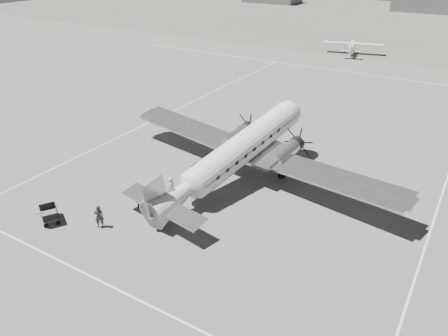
% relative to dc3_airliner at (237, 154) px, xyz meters
% --- Properties ---
extents(ground, '(260.00, 260.00, 0.00)m').
position_rel_dc3_airliner_xyz_m(ground, '(2.94, -0.58, -2.59)').
color(ground, slate).
rests_on(ground, ground).
extents(taxi_line_near, '(60.00, 0.15, 0.01)m').
position_rel_dc3_airliner_xyz_m(taxi_line_near, '(2.94, -14.58, -2.58)').
color(taxi_line_near, silver).
rests_on(taxi_line_near, ground).
extents(taxi_line_right, '(0.15, 80.00, 0.01)m').
position_rel_dc3_airliner_xyz_m(taxi_line_right, '(14.94, -0.58, -2.58)').
color(taxi_line_right, silver).
rests_on(taxi_line_right, ground).
extents(taxi_line_left, '(0.15, 60.00, 0.01)m').
position_rel_dc3_airliner_xyz_m(taxi_line_left, '(-15.06, 9.42, -2.58)').
color(taxi_line_left, silver).
rests_on(taxi_line_left, ground).
extents(taxi_line_horizon, '(90.00, 0.15, 0.01)m').
position_rel_dc3_airliner_xyz_m(taxi_line_horizon, '(2.94, 39.42, -2.58)').
color(taxi_line_horizon, silver).
rests_on(taxi_line_horizon, ground).
extents(grass_infield, '(260.00, 90.00, 0.01)m').
position_rel_dc3_airliner_xyz_m(grass_infield, '(2.94, 94.42, -2.58)').
color(grass_infield, '#5F5B50').
rests_on(grass_infield, ground).
extents(dc3_airliner, '(29.99, 23.21, 5.18)m').
position_rel_dc3_airliner_xyz_m(dc3_airliner, '(0.00, 0.00, 0.00)').
color(dc3_airliner, silver).
rests_on(dc3_airliner, ground).
extents(light_plane_left, '(12.18, 10.73, 2.17)m').
position_rel_dc3_airliner_xyz_m(light_plane_left, '(-5.98, 51.81, -1.50)').
color(light_plane_left, silver).
rests_on(light_plane_left, ground).
extents(baggage_cart_near, '(1.63, 1.25, 0.84)m').
position_rel_dc3_airliner_xyz_m(baggage_cart_near, '(-3.86, -6.75, -2.17)').
color(baggage_cart_near, '#555555').
rests_on(baggage_cart_near, ground).
extents(baggage_cart_far, '(2.25, 2.06, 1.04)m').
position_rel_dc3_airliner_xyz_m(baggage_cart_far, '(-8.51, -11.90, -2.07)').
color(baggage_cart_far, '#555555').
rests_on(baggage_cart_far, ground).
extents(ground_crew, '(0.75, 0.74, 1.74)m').
position_rel_dc3_airliner_xyz_m(ground_crew, '(-4.95, -10.55, -1.72)').
color(ground_crew, '#2A2A2A').
rests_on(ground_crew, ground).
extents(ramp_agent, '(0.63, 0.78, 1.53)m').
position_rel_dc3_airliner_xyz_m(ramp_agent, '(-3.76, -6.15, -1.82)').
color(ramp_agent, '#BBBBB9').
rests_on(ramp_agent, ground).
extents(passenger, '(0.68, 0.84, 1.48)m').
position_rel_dc3_airliner_xyz_m(passenger, '(-3.45, -4.35, -1.85)').
color(passenger, silver).
rests_on(passenger, ground).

